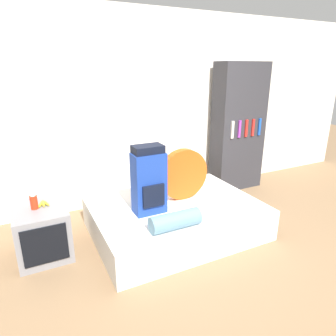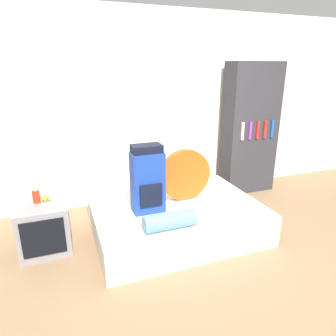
# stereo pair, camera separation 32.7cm
# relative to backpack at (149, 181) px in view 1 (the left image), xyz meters

# --- Properties ---
(ground_plane) EXTENTS (16.00, 16.00, 0.00)m
(ground_plane) POSITION_rel_backpack_xyz_m (0.44, -0.68, -0.72)
(ground_plane) COLOR #846647
(wall_back) EXTENTS (8.00, 0.05, 2.60)m
(wall_back) POSITION_rel_backpack_xyz_m (0.44, 1.17, 0.58)
(wall_back) COLOR silver
(wall_back) RESTS_ON ground_plane
(bed) EXTENTS (1.87, 1.37, 0.36)m
(bed) POSITION_rel_backpack_xyz_m (0.35, 0.05, -0.54)
(bed) COLOR white
(bed) RESTS_ON ground_plane
(backpack) EXTENTS (0.34, 0.24, 0.74)m
(backpack) POSITION_rel_backpack_xyz_m (0.00, 0.00, 0.00)
(backpack) COLOR navy
(backpack) RESTS_ON bed
(tent_bag) EXTENTS (0.61, 0.09, 0.61)m
(tent_bag) POSITION_rel_backpack_xyz_m (0.50, 0.15, -0.06)
(tent_bag) COLOR #D14C14
(tent_bag) RESTS_ON bed
(sleeping_roll) EXTENTS (0.51, 0.17, 0.17)m
(sleeping_roll) POSITION_rel_backpack_xyz_m (0.08, -0.45, -0.28)
(sleeping_roll) COLOR #5B849E
(sleeping_roll) RESTS_ON bed
(television) EXTENTS (0.51, 0.61, 0.53)m
(television) POSITION_rel_backpack_xyz_m (-1.08, 0.25, -0.46)
(television) COLOR gray
(television) RESTS_ON ground_plane
(canister) EXTENTS (0.07, 0.07, 0.15)m
(canister) POSITION_rel_backpack_xyz_m (-1.12, 0.27, -0.12)
(canister) COLOR red
(canister) RESTS_ON television
(banana_bunch) EXTENTS (0.12, 0.17, 0.03)m
(banana_bunch) POSITION_rel_backpack_xyz_m (-1.04, 0.33, -0.18)
(banana_bunch) COLOR yellow
(banana_bunch) RESTS_ON television
(bookshelf) EXTENTS (0.80, 0.37, 1.94)m
(bookshelf) POSITION_rel_backpack_xyz_m (1.88, 0.89, 0.25)
(bookshelf) COLOR #2D2D33
(bookshelf) RESTS_ON ground_plane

